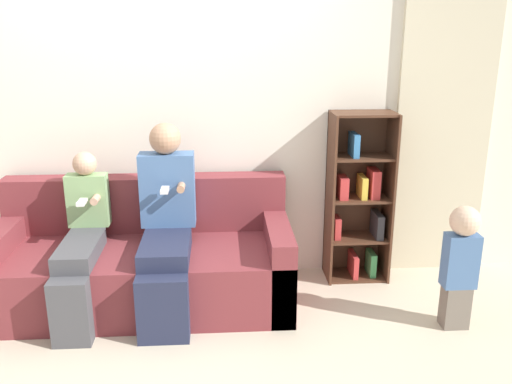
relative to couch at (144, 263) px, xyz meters
The scene contains 8 objects.
ground_plane 0.62m from the couch, 73.90° to the right, with size 14.00×14.00×0.00m, color beige.
back_wall 1.11m from the couch, 71.63° to the left, with size 10.00×0.06×2.55m.
curtain_panel 2.41m from the couch, 10.56° to the left, with size 0.72×0.04×2.26m.
couch is the anchor object (origin of this frame).
adult_seated 0.41m from the couch, 31.55° to the right, with size 0.37×0.80×1.25m.
child_seated 0.47m from the couch, 155.88° to the right, with size 0.28×0.80×1.05m.
toddler_standing 2.10m from the couch, 13.38° to the right, with size 0.20×0.19×0.82m.
bookshelf 1.64m from the couch, 10.97° to the left, with size 0.46×0.30×1.28m.
Camera 1 is at (0.40, -2.97, 1.87)m, focal length 38.00 mm.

